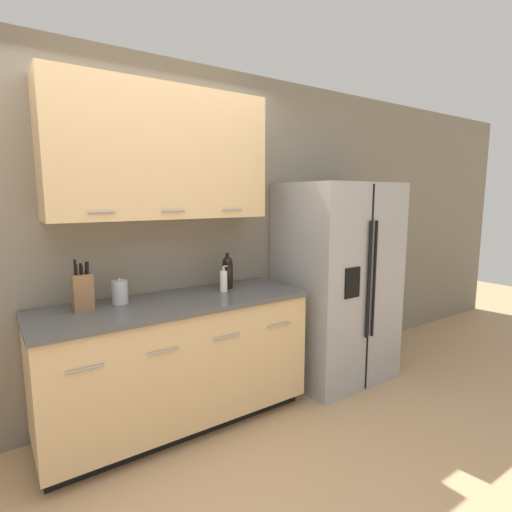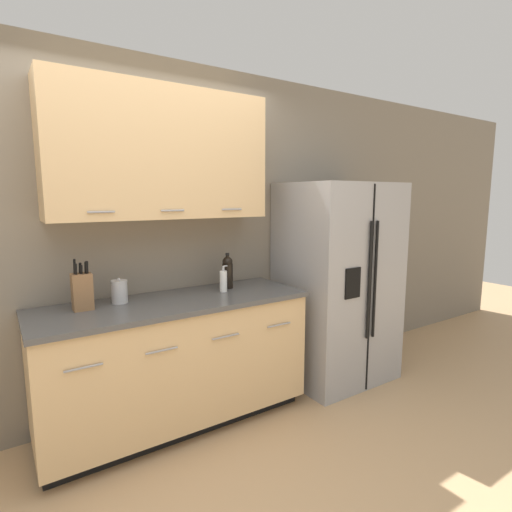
{
  "view_description": "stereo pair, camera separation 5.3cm",
  "coord_description": "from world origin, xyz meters",
  "px_view_note": "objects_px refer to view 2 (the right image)",
  "views": [
    {
      "loc": [
        -0.82,
        -1.52,
        1.62
      ],
      "look_at": [
        0.91,
        0.99,
        1.16
      ],
      "focal_mm": 28.0,
      "sensor_mm": 36.0,
      "label": 1
    },
    {
      "loc": [
        -0.78,
        -1.55,
        1.62
      ],
      "look_at": [
        0.91,
        0.99,
        1.16
      ],
      "focal_mm": 28.0,
      "sensor_mm": 36.0,
      "label": 2
    }
  ],
  "objects_px": {
    "soap_dispenser": "(223,281)",
    "knife_block": "(82,291)",
    "steel_canister": "(119,292)",
    "refrigerator": "(337,282)",
    "wine_bottle": "(228,272)"
  },
  "relations": [
    {
      "from": "knife_block",
      "to": "steel_canister",
      "type": "height_order",
      "value": "knife_block"
    },
    {
      "from": "soap_dispenser",
      "to": "knife_block",
      "type": "bearing_deg",
      "value": 176.28
    },
    {
      "from": "refrigerator",
      "to": "wine_bottle",
      "type": "height_order",
      "value": "refrigerator"
    },
    {
      "from": "knife_block",
      "to": "wine_bottle",
      "type": "xyz_separation_m",
      "value": [
        1.06,
        0.02,
        0.01
      ]
    },
    {
      "from": "knife_block",
      "to": "soap_dispenser",
      "type": "height_order",
      "value": "knife_block"
    },
    {
      "from": "knife_block",
      "to": "wine_bottle",
      "type": "distance_m",
      "value": 1.06
    },
    {
      "from": "soap_dispenser",
      "to": "steel_canister",
      "type": "distance_m",
      "value": 0.74
    },
    {
      "from": "knife_block",
      "to": "soap_dispenser",
      "type": "bearing_deg",
      "value": -3.72
    },
    {
      "from": "refrigerator",
      "to": "soap_dispenser",
      "type": "bearing_deg",
      "value": 175.5
    },
    {
      "from": "wine_bottle",
      "to": "steel_canister",
      "type": "bearing_deg",
      "value": 178.79
    },
    {
      "from": "refrigerator",
      "to": "soap_dispenser",
      "type": "height_order",
      "value": "refrigerator"
    },
    {
      "from": "soap_dispenser",
      "to": "steel_canister",
      "type": "xyz_separation_m",
      "value": [
        -0.74,
        0.1,
        -0.0
      ]
    },
    {
      "from": "soap_dispenser",
      "to": "refrigerator",
      "type": "bearing_deg",
      "value": -4.5
    },
    {
      "from": "wine_bottle",
      "to": "steel_canister",
      "type": "relative_size",
      "value": 1.63
    },
    {
      "from": "soap_dispenser",
      "to": "steel_canister",
      "type": "height_order",
      "value": "soap_dispenser"
    }
  ]
}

